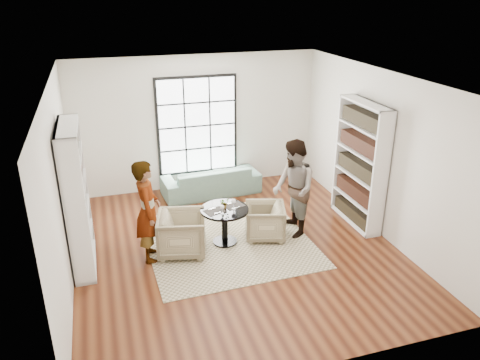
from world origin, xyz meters
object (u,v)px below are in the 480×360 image
object	(u,v)px
armchair_left	(182,234)
person_right	(294,189)
person_left	(148,211)
wine_glass_left	(222,207)
pedestal_table	(225,218)
armchair_right	(265,221)
flower_centerpiece	(224,203)
sofa	(211,180)
wine_glass_right	(234,202)

from	to	relation	value
armchair_left	person_right	xyz separation A→B (m)	(2.10, 0.09, 0.54)
person_left	wine_glass_left	distance (m)	1.26
pedestal_table	wine_glass_left	bearing A→B (deg)	-116.89
person_left	wine_glass_left	world-z (taller)	person_left
armchair_right	flower_centerpiece	distance (m)	0.88
person_left	person_right	distance (m)	2.65
sofa	flower_centerpiece	bearing A→B (deg)	78.12
armchair_left	armchair_right	world-z (taller)	armchair_left
wine_glass_left	person_right	bearing A→B (deg)	6.58
armchair_left	armchair_right	distance (m)	1.56
wine_glass_left	wine_glass_right	bearing A→B (deg)	27.27
pedestal_table	armchair_right	bearing A→B (deg)	-1.23
armchair_right	flower_centerpiece	xyz separation A→B (m)	(-0.75, 0.05, 0.46)
armchair_left	wine_glass_left	distance (m)	0.83
pedestal_table	wine_glass_right	size ratio (longest dim) A/B	4.43
flower_centerpiece	person_right	bearing A→B (deg)	-2.27
person_right	wine_glass_left	xyz separation A→B (m)	(-1.40, -0.16, -0.10)
armchair_right	flower_centerpiece	bearing A→B (deg)	-77.03
wine_glass_right	flower_centerpiece	bearing A→B (deg)	150.13
sofa	armchair_right	xyz separation A→B (m)	(0.47, -2.23, 0.01)
wine_glass_right	person_left	bearing A→B (deg)	-177.90
wine_glass_left	flower_centerpiece	distance (m)	0.23
person_left	flower_centerpiece	bearing A→B (deg)	-77.44
sofa	wine_glass_left	distance (m)	2.47
person_left	person_right	bearing A→B (deg)	-81.50
armchair_left	armchair_right	bearing A→B (deg)	-73.71
armchair_left	person_left	world-z (taller)	person_left
armchair_left	person_right	bearing A→B (deg)	-74.58
armchair_right	wine_glass_right	xyz separation A→B (m)	(-0.60, -0.04, 0.50)
armchair_left	person_left	bearing A→B (deg)	102.97
sofa	person_left	xyz separation A→B (m)	(-1.64, -2.32, 0.57)
sofa	person_right	distance (m)	2.52
person_right	flower_centerpiece	xyz separation A→B (m)	(-1.30, 0.05, -0.13)
sofa	person_left	size ratio (longest dim) A/B	1.21
person_right	wine_glass_right	world-z (taller)	person_right
wine_glass_right	pedestal_table	bearing A→B (deg)	161.59
armchair_right	person_left	size ratio (longest dim) A/B	0.40
armchair_left	person_right	size ratio (longest dim) A/B	0.45
pedestal_table	person_left	bearing A→B (deg)	-175.48
sofa	wine_glass_right	distance (m)	2.33
flower_centerpiece	armchair_right	bearing A→B (deg)	-3.92
flower_centerpiece	wine_glass_left	bearing A→B (deg)	-113.64
wine_glass_right	flower_centerpiece	xyz separation A→B (m)	(-0.15, 0.09, -0.04)
flower_centerpiece	armchair_left	bearing A→B (deg)	-169.92
armchair_right	pedestal_table	bearing A→B (deg)	-74.34
pedestal_table	wine_glass_left	size ratio (longest dim) A/B	5.02
pedestal_table	armchair_right	distance (m)	0.78
sofa	armchair_left	size ratio (longest dim) A/B	2.63
pedestal_table	wine_glass_left	world-z (taller)	wine_glass_left
sofa	person_right	xyz separation A→B (m)	(1.02, -2.23, 0.60)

